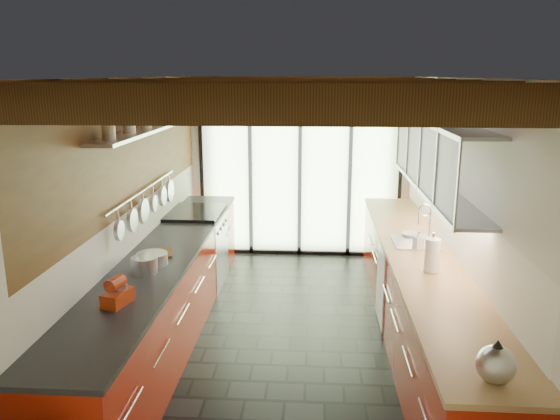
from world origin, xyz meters
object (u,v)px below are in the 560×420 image
object	(u,v)px
paper_towel	(432,256)
bowl	(411,235)
kettle	(496,362)
soap_bottle	(419,240)
stand_mixer	(118,293)

from	to	relation	value
paper_towel	bowl	size ratio (longest dim) A/B	1.95
kettle	soap_bottle	distance (m)	2.43
kettle	soap_bottle	size ratio (longest dim) A/B	1.56
paper_towel	soap_bottle	distance (m)	0.65
paper_towel	soap_bottle	size ratio (longest dim) A/B	1.86
kettle	bowl	bearing A→B (deg)	90.00
stand_mixer	kettle	world-z (taller)	kettle
stand_mixer	paper_towel	size ratio (longest dim) A/B	0.77
paper_towel	bowl	world-z (taller)	paper_towel
paper_towel	soap_bottle	world-z (taller)	paper_towel
stand_mixer	paper_towel	distance (m)	2.69
stand_mixer	kettle	bearing A→B (deg)	-19.82
paper_towel	kettle	bearing A→B (deg)	-90.00
stand_mixer	bowl	xyz separation A→B (m)	(2.54, 1.95, -0.07)
soap_bottle	bowl	world-z (taller)	soap_bottle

